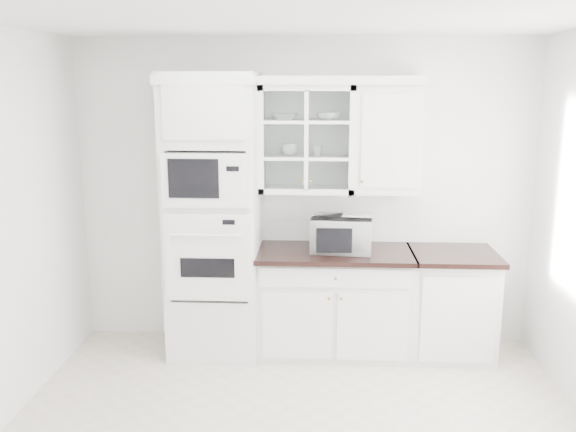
{
  "coord_description": "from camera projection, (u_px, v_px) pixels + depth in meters",
  "views": [
    {
      "loc": [
        0.15,
        -3.57,
        2.32
      ],
      "look_at": [
        -0.1,
        1.05,
        1.3
      ],
      "focal_mm": 38.0,
      "sensor_mm": 36.0,
      "label": 1
    }
  ],
  "objects": [
    {
      "name": "extra_base_cabinet",
      "position": [
        450.0,
        303.0,
        5.24
      ],
      "size": [
        0.72,
        0.67,
        0.92
      ],
      "color": "silver",
      "rests_on": "ground"
    },
    {
      "name": "crown_molding",
      "position": [
        294.0,
        80.0,
        5.02
      ],
      "size": [
        2.14,
        0.38,
        0.07
      ],
      "primitive_type": "cube",
      "color": "white",
      "rests_on": "room_shell"
    },
    {
      "name": "oven_column",
      "position": [
        214.0,
        217.0,
        5.16
      ],
      "size": [
        0.76,
        0.68,
        2.4
      ],
      "color": "silver",
      "rests_on": "ground"
    },
    {
      "name": "bowl_a",
      "position": [
        285.0,
        117.0,
        5.11
      ],
      "size": [
        0.24,
        0.24,
        0.05
      ],
      "primitive_type": "imported",
      "rotation": [
        0.0,
        0.0,
        0.15
      ],
      "color": "white",
      "rests_on": "upper_cabinet_glass"
    },
    {
      "name": "cup_a",
      "position": [
        290.0,
        149.0,
        5.18
      ],
      "size": [
        0.16,
        0.16,
        0.1
      ],
      "primitive_type": "imported",
      "rotation": [
        0.0,
        0.0,
        0.26
      ],
      "color": "white",
      "rests_on": "upper_cabinet_glass"
    },
    {
      "name": "upper_cabinet_glass",
      "position": [
        307.0,
        139.0,
        5.14
      ],
      "size": [
        0.8,
        0.33,
        0.9
      ],
      "color": "silver",
      "rests_on": "room_shell"
    },
    {
      "name": "room_shell",
      "position": [
        298.0,
        166.0,
        4.03
      ],
      "size": [
        4.0,
        3.5,
        2.7
      ],
      "color": "white",
      "rests_on": "ground"
    },
    {
      "name": "base_cabinet_run",
      "position": [
        334.0,
        301.0,
        5.29
      ],
      "size": [
        1.32,
        0.67,
        0.92
      ],
      "color": "silver",
      "rests_on": "ground"
    },
    {
      "name": "bowl_b",
      "position": [
        329.0,
        116.0,
        5.08
      ],
      "size": [
        0.24,
        0.24,
        0.06
      ],
      "primitive_type": "imported",
      "rotation": [
        0.0,
        0.0,
        0.25
      ],
      "color": "white",
      "rests_on": "upper_cabinet_glass"
    },
    {
      "name": "upper_cabinet_solid",
      "position": [
        387.0,
        139.0,
        5.1
      ],
      "size": [
        0.55,
        0.33,
        0.9
      ],
      "primitive_type": "cube",
      "color": "silver",
      "rests_on": "room_shell"
    },
    {
      "name": "cup_b",
      "position": [
        317.0,
        151.0,
        5.16
      ],
      "size": [
        0.1,
        0.1,
        0.09
      ],
      "primitive_type": "imported",
      "rotation": [
        0.0,
        0.0,
        -0.04
      ],
      "color": "white",
      "rests_on": "upper_cabinet_glass"
    },
    {
      "name": "countertop_microwave",
      "position": [
        342.0,
        234.0,
        5.15
      ],
      "size": [
        0.54,
        0.47,
        0.29
      ],
      "primitive_type": "imported",
      "rotation": [
        0.0,
        0.0,
        3.05
      ],
      "color": "white",
      "rests_on": "base_cabinet_run"
    }
  ]
}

